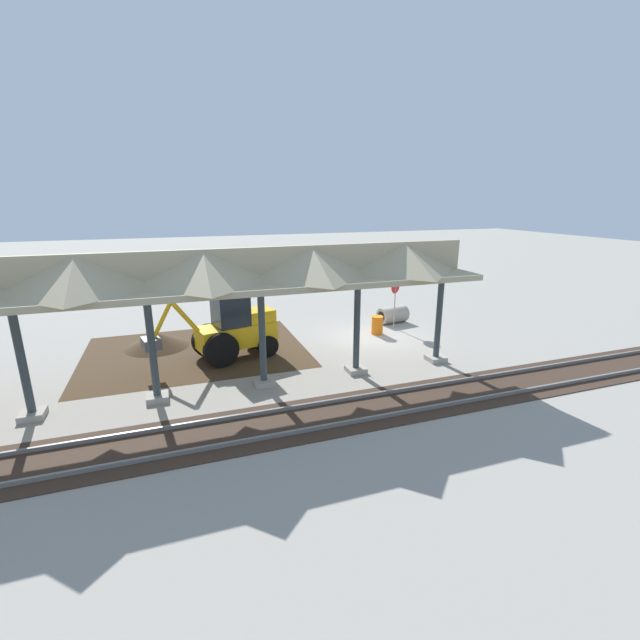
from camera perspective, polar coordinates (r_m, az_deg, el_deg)
name	(u,v)px	position (r m, az deg, el deg)	size (l,w,h in m)	color
ground_plane	(371,337)	(20.76, 6.77, -2.25)	(120.00, 120.00, 0.00)	gray
dirt_work_zone	(196,351)	(19.44, -16.17, -4.05)	(9.23, 7.00, 0.01)	#42301E
platform_canopy	(204,272)	(14.17, -15.20, 6.16)	(19.10, 3.20, 4.90)	#9E998E
rail_tracks	(455,393)	(15.51, 17.59, -9.27)	(60.00, 2.58, 0.15)	slate
stop_sign	(395,293)	(21.85, 10.00, 3.63)	(0.67, 0.41, 2.58)	gray
backhoe	(233,329)	(17.97, -11.55, -1.13)	(5.37, 2.45, 2.82)	#EAB214
dirt_mound	(157,347)	(20.60, -20.87, -3.36)	(5.65, 5.65, 1.35)	#42301E
concrete_pipe	(393,315)	(23.15, 9.68, 0.69)	(1.69, 1.13, 0.87)	#9E9384
traffic_barrel	(377,325)	(21.12, 7.64, -0.68)	(0.56, 0.56, 0.90)	orange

